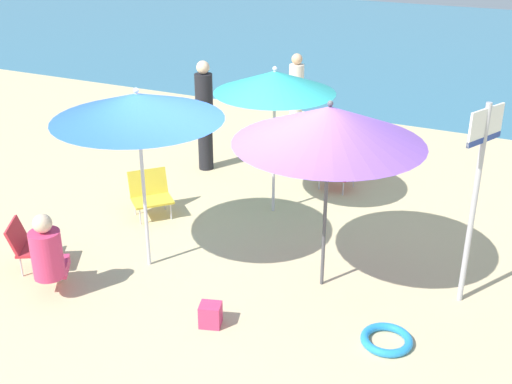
{
  "coord_description": "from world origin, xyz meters",
  "views": [
    {
      "loc": [
        3.06,
        -6.07,
        3.97
      ],
      "look_at": [
        -0.07,
        0.45,
        0.7
      ],
      "focal_mm": 45.46,
      "sensor_mm": 36.0,
      "label": 1
    }
  ],
  "objects_px": {
    "umbrella_purple": "(329,125)",
    "warning_sign": "(478,176)",
    "beach_bag": "(210,315)",
    "umbrella_blue": "(137,107)",
    "beach_chair_c": "(150,192)",
    "person_c": "(296,95)",
    "beach_chair_b": "(340,166)",
    "person_b": "(205,115)",
    "swim_ring": "(387,340)",
    "beach_chair_a": "(29,243)",
    "person_a": "(48,254)",
    "umbrella_teal": "(275,82)"
  },
  "relations": [
    {
      "from": "person_a",
      "to": "person_b",
      "type": "height_order",
      "value": "person_b"
    },
    {
      "from": "person_c",
      "to": "warning_sign",
      "type": "height_order",
      "value": "warning_sign"
    },
    {
      "from": "beach_chair_a",
      "to": "beach_bag",
      "type": "height_order",
      "value": "beach_chair_a"
    },
    {
      "from": "umbrella_blue",
      "to": "beach_chair_a",
      "type": "xyz_separation_m",
      "value": [
        -1.2,
        -0.67,
        -1.61
      ]
    },
    {
      "from": "warning_sign",
      "to": "umbrella_teal",
      "type": "bearing_deg",
      "value": -177.91
    },
    {
      "from": "warning_sign",
      "to": "beach_bag",
      "type": "relative_size",
      "value": 9.12
    },
    {
      "from": "person_c",
      "to": "beach_bag",
      "type": "height_order",
      "value": "person_c"
    },
    {
      "from": "umbrella_teal",
      "to": "swim_ring",
      "type": "height_order",
      "value": "umbrella_teal"
    },
    {
      "from": "person_a",
      "to": "person_b",
      "type": "distance_m",
      "value": 3.96
    },
    {
      "from": "beach_chair_a",
      "to": "person_c",
      "type": "bearing_deg",
      "value": 49.87
    },
    {
      "from": "umbrella_blue",
      "to": "beach_chair_b",
      "type": "distance_m",
      "value": 3.8
    },
    {
      "from": "person_b",
      "to": "swim_ring",
      "type": "relative_size",
      "value": 3.42
    },
    {
      "from": "beach_bag",
      "to": "umbrella_blue",
      "type": "bearing_deg",
      "value": 149.39
    },
    {
      "from": "umbrella_blue",
      "to": "person_b",
      "type": "bearing_deg",
      "value": 106.88
    },
    {
      "from": "swim_ring",
      "to": "beach_chair_a",
      "type": "bearing_deg",
      "value": -174.41
    },
    {
      "from": "person_a",
      "to": "warning_sign",
      "type": "height_order",
      "value": "warning_sign"
    },
    {
      "from": "beach_bag",
      "to": "person_a",
      "type": "bearing_deg",
      "value": -171.95
    },
    {
      "from": "umbrella_blue",
      "to": "warning_sign",
      "type": "xyz_separation_m",
      "value": [
        3.47,
        0.83,
        -0.49
      ]
    },
    {
      "from": "umbrella_purple",
      "to": "warning_sign",
      "type": "bearing_deg",
      "value": 13.44
    },
    {
      "from": "beach_chair_a",
      "to": "umbrella_teal",
      "type": "bearing_deg",
      "value": 23.82
    },
    {
      "from": "beach_bag",
      "to": "warning_sign",
      "type": "bearing_deg",
      "value": 35.39
    },
    {
      "from": "beach_chair_a",
      "to": "person_a",
      "type": "relative_size",
      "value": 0.65
    },
    {
      "from": "person_a",
      "to": "beach_chair_c",
      "type": "bearing_deg",
      "value": -29.11
    },
    {
      "from": "umbrella_blue",
      "to": "person_a",
      "type": "height_order",
      "value": "umbrella_blue"
    },
    {
      "from": "umbrella_blue",
      "to": "beach_chair_c",
      "type": "xyz_separation_m",
      "value": [
        -0.74,
        1.15,
        -1.62
      ]
    },
    {
      "from": "umbrella_blue",
      "to": "swim_ring",
      "type": "height_order",
      "value": "umbrella_blue"
    },
    {
      "from": "beach_chair_b",
      "to": "person_c",
      "type": "relative_size",
      "value": 0.4
    },
    {
      "from": "beach_chair_c",
      "to": "person_c",
      "type": "height_order",
      "value": "person_c"
    },
    {
      "from": "person_c",
      "to": "beach_bag",
      "type": "distance_m",
      "value": 5.94
    },
    {
      "from": "beach_chair_b",
      "to": "person_b",
      "type": "height_order",
      "value": "person_b"
    },
    {
      "from": "beach_chair_b",
      "to": "person_c",
      "type": "distance_m",
      "value": 2.36
    },
    {
      "from": "person_c",
      "to": "warning_sign",
      "type": "distance_m",
      "value": 5.57
    },
    {
      "from": "beach_bag",
      "to": "beach_chair_c",
      "type": "bearing_deg",
      "value": 136.58
    },
    {
      "from": "beach_chair_a",
      "to": "beach_bag",
      "type": "distance_m",
      "value": 2.46
    },
    {
      "from": "warning_sign",
      "to": "beach_bag",
      "type": "bearing_deg",
      "value": -119.96
    },
    {
      "from": "umbrella_blue",
      "to": "umbrella_purple",
      "type": "distance_m",
      "value": 2.06
    },
    {
      "from": "person_a",
      "to": "person_c",
      "type": "distance_m",
      "value": 6.0
    },
    {
      "from": "umbrella_blue",
      "to": "person_a",
      "type": "xyz_separation_m",
      "value": [
        -0.58,
        -1.0,
        -1.44
      ]
    },
    {
      "from": "beach_chair_b",
      "to": "person_a",
      "type": "bearing_deg",
      "value": -16.58
    },
    {
      "from": "umbrella_teal",
      "to": "person_c",
      "type": "relative_size",
      "value": 1.34
    },
    {
      "from": "person_b",
      "to": "beach_bag",
      "type": "bearing_deg",
      "value": 130.21
    },
    {
      "from": "umbrella_teal",
      "to": "person_b",
      "type": "distance_m",
      "value": 2.1
    },
    {
      "from": "umbrella_blue",
      "to": "umbrella_teal",
      "type": "distance_m",
      "value": 2.1
    },
    {
      "from": "umbrella_blue",
      "to": "warning_sign",
      "type": "bearing_deg",
      "value": 13.51
    },
    {
      "from": "swim_ring",
      "to": "umbrella_purple",
      "type": "bearing_deg",
      "value": 142.05
    },
    {
      "from": "umbrella_purple",
      "to": "warning_sign",
      "type": "xyz_separation_m",
      "value": [
        1.46,
        0.35,
        -0.43
      ]
    },
    {
      "from": "umbrella_blue",
      "to": "person_b",
      "type": "distance_m",
      "value": 3.24
    },
    {
      "from": "person_a",
      "to": "person_b",
      "type": "relative_size",
      "value": 0.57
    },
    {
      "from": "umbrella_blue",
      "to": "beach_bag",
      "type": "distance_m",
      "value": 2.34
    },
    {
      "from": "beach_chair_b",
      "to": "umbrella_purple",
      "type": "bearing_deg",
      "value": 22.36
    }
  ]
}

